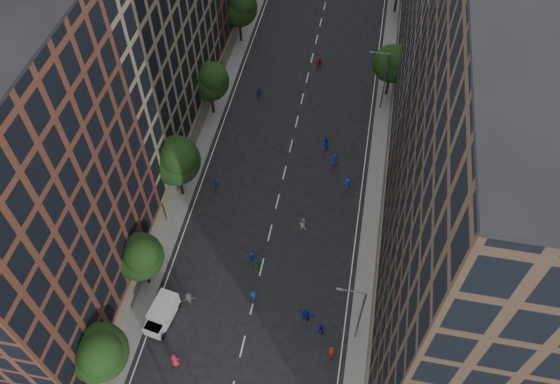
{
  "coord_description": "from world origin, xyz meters",
  "views": [
    {
      "loc": [
        7.47,
        -10.88,
        50.8
      ],
      "look_at": [
        0.32,
        26.87,
        2.0
      ],
      "focal_mm": 35.0,
      "sensor_mm": 36.0,
      "label": 1
    }
  ],
  "objects_px": {
    "streetlamp_far": "(384,78)",
    "skater_2": "(320,329)",
    "cargo_van": "(162,314)",
    "streetlamp_near": "(358,313)"
  },
  "relations": [
    {
      "from": "streetlamp_far",
      "to": "streetlamp_near",
      "type": "bearing_deg",
      "value": -90.0
    },
    {
      "from": "streetlamp_near",
      "to": "cargo_van",
      "type": "distance_m",
      "value": 19.26
    },
    {
      "from": "streetlamp_far",
      "to": "skater_2",
      "type": "bearing_deg",
      "value": -95.52
    },
    {
      "from": "streetlamp_far",
      "to": "skater_2",
      "type": "height_order",
      "value": "streetlamp_far"
    },
    {
      "from": "streetlamp_far",
      "to": "skater_2",
      "type": "xyz_separation_m",
      "value": [
        -3.21,
        -33.18,
        -4.36
      ]
    },
    {
      "from": "cargo_van",
      "to": "streetlamp_near",
      "type": "bearing_deg",
      "value": 14.41
    },
    {
      "from": "streetlamp_near",
      "to": "streetlamp_far",
      "type": "relative_size",
      "value": 1.0
    },
    {
      "from": "cargo_van",
      "to": "skater_2",
      "type": "distance_m",
      "value": 15.64
    },
    {
      "from": "streetlamp_near",
      "to": "cargo_van",
      "type": "xyz_separation_m",
      "value": [
        -18.77,
        -1.67,
        -3.95
      ]
    },
    {
      "from": "streetlamp_far",
      "to": "skater_2",
      "type": "relative_size",
      "value": 5.6
    }
  ]
}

